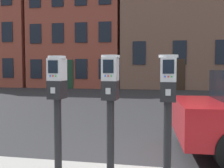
{
  "coord_description": "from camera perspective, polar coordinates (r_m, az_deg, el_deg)",
  "views": [
    {
      "loc": [
        0.23,
        -3.23,
        1.45
      ],
      "look_at": [
        -0.35,
        -0.17,
        1.26
      ],
      "focal_mm": 41.72,
      "sensor_mm": 36.0,
      "label": 1
    }
  ],
  "objects": [
    {
      "name": "parking_meter_twin_adjacent",
      "position": [
        3.04,
        -0.35,
        -2.24
      ],
      "size": [
        0.22,
        0.25,
        1.46
      ],
      "rotation": [
        0.0,
        0.0,
        -1.59
      ],
      "color": "black",
      "rests_on": "sidewalk_slab"
    },
    {
      "name": "parking_meter_near_kerb",
      "position": [
        3.23,
        -11.9,
        -2.03
      ],
      "size": [
        0.22,
        0.25,
        1.46
      ],
      "rotation": [
        0.0,
        0.0,
        -1.59
      ],
      "color": "black",
      "rests_on": "sidewalk_slab"
    },
    {
      "name": "townhouse_cream_stone",
      "position": [
        21.89,
        -7.03,
        13.24
      ],
      "size": [
        7.0,
        5.18,
        10.4
      ],
      "color": "brown",
      "rests_on": "ground_plane"
    },
    {
      "name": "parking_meter_end_of_row",
      "position": [
        2.98,
        12.16,
        -2.48
      ],
      "size": [
        0.22,
        0.25,
        1.46
      ],
      "rotation": [
        0.0,
        0.0,
        -1.59
      ],
      "color": "black",
      "rests_on": "sidewalk_slab"
    },
    {
      "name": "townhouse_orange_brick",
      "position": [
        25.45,
        -22.82,
        12.15
      ],
      "size": [
        6.94,
        6.1,
        10.88
      ],
      "color": "brown",
      "rests_on": "ground_plane"
    }
  ]
}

